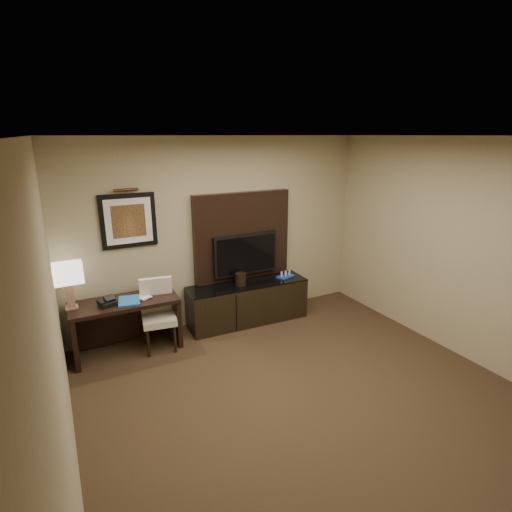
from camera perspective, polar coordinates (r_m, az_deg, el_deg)
floor at (r=4.42m, az=9.19°, el=-21.17°), size 4.50×5.00×0.01m
ceiling at (r=3.49m, az=11.34°, el=16.49°), size 4.50×5.00×0.01m
wall_back at (r=5.83m, az=-4.89°, el=3.40°), size 4.50×0.01×2.70m
wall_left at (r=3.06m, az=-26.51°, el=-11.38°), size 0.01×5.00×2.70m
wall_right at (r=5.37m, az=29.61°, el=0.03°), size 0.01×5.00×2.70m
desk at (r=5.47m, az=-17.99°, el=-9.49°), size 1.32×0.59×0.70m
credenza at (r=6.00m, az=-1.20°, el=-6.64°), size 1.80×0.57×0.61m
tv_wall_panel at (r=5.91m, az=-1.97°, el=2.85°), size 1.50×0.12×1.30m
tv at (r=5.89m, az=-1.52°, el=0.29°), size 1.00×0.08×0.60m
artwork at (r=5.39m, az=-17.77°, el=4.81°), size 0.70×0.04×0.70m
picture_light at (r=5.29m, az=-18.08°, el=8.97°), size 0.04×0.04×0.30m
desk_chair at (r=5.37m, az=-13.68°, el=-8.64°), size 0.48×0.54×0.87m
table_lamp at (r=5.24m, az=-25.18°, el=-4.00°), size 0.38×0.28×0.55m
desk_phone at (r=5.23m, az=-20.46°, el=-6.18°), size 0.22×0.21×0.09m
blue_folder at (r=5.28m, az=-17.66°, el=-6.11°), size 0.31×0.38×0.02m
book at (r=5.28m, az=-16.57°, el=-4.93°), size 0.15×0.08×0.20m
water_bottle at (r=5.40m, az=-14.42°, el=-4.29°), size 0.08×0.08×0.19m
ice_bucket at (r=5.79m, az=-2.22°, el=-3.33°), size 0.18×0.18×0.18m
minibar_tray at (r=6.14m, az=4.25°, el=-2.58°), size 0.31×0.24×0.10m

